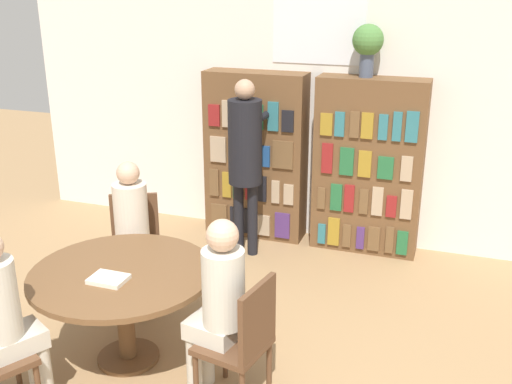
% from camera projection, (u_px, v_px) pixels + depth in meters
% --- Properties ---
extents(wall_back, '(6.40, 0.07, 3.00)m').
position_uv_depth(wall_back, '(317.00, 94.00, 5.94)').
color(wall_back, silver).
rests_on(wall_back, ground_plane).
extents(bookshelf_left, '(1.04, 0.34, 1.72)m').
position_uv_depth(bookshelf_left, '(256.00, 156.00, 6.16)').
color(bookshelf_left, brown).
rests_on(bookshelf_left, ground_plane).
extents(bookshelf_right, '(1.04, 0.34, 1.72)m').
position_uv_depth(bookshelf_right, '(368.00, 167.00, 5.80)').
color(bookshelf_right, brown).
rests_on(bookshelf_right, ground_plane).
extents(flower_vase, '(0.29, 0.29, 0.48)m').
position_uv_depth(flower_vase, '(368.00, 43.00, 5.44)').
color(flower_vase, '#475166').
rests_on(flower_vase, bookshelf_right).
extents(reading_table, '(1.26, 1.26, 0.71)m').
position_uv_depth(reading_table, '(123.00, 285.00, 4.11)').
color(reading_table, brown).
rests_on(reading_table, ground_plane).
extents(chair_left_side, '(0.53, 0.53, 0.88)m').
position_uv_depth(chair_left_side, '(135.00, 242.00, 5.05)').
color(chair_left_side, brown).
rests_on(chair_left_side, ground_plane).
extents(chair_far_side, '(0.47, 0.47, 0.88)m').
position_uv_depth(chair_far_side, '(243.00, 338.00, 3.70)').
color(chair_far_side, brown).
rests_on(chair_far_side, ground_plane).
extents(seated_reader_left, '(0.39, 0.41, 1.23)m').
position_uv_depth(seated_reader_left, '(131.00, 227.00, 4.81)').
color(seated_reader_left, beige).
rests_on(seated_reader_left, ground_plane).
extents(seated_reader_right, '(0.39, 0.32, 1.25)m').
position_uv_depth(seated_reader_right, '(218.00, 299.00, 3.70)').
color(seated_reader_right, beige).
rests_on(seated_reader_right, ground_plane).
extents(seated_reader_back, '(0.38, 0.40, 1.23)m').
position_uv_depth(seated_reader_back, '(6.00, 313.00, 3.58)').
color(seated_reader_back, beige).
rests_on(seated_reader_back, ground_plane).
extents(librarian_standing, '(0.32, 0.59, 1.73)m').
position_uv_depth(librarian_standing, '(245.00, 150.00, 5.62)').
color(librarian_standing, black).
rests_on(librarian_standing, ground_plane).
extents(open_book_on_table, '(0.24, 0.18, 0.03)m').
position_uv_depth(open_book_on_table, '(109.00, 279.00, 3.93)').
color(open_book_on_table, silver).
rests_on(open_book_on_table, reading_table).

